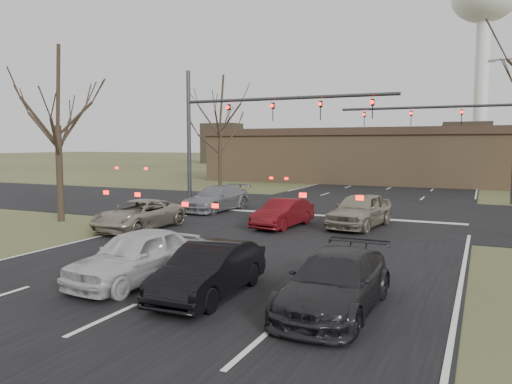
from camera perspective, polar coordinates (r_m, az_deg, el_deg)
ground at (r=14.58m, az=-6.42°, el=-9.51°), size 360.00×360.00×0.00m
road_main at (r=72.52m, az=18.79°, el=2.23°), size 14.00×300.00×0.02m
road_cross at (r=28.27m, az=9.43°, el=-2.21°), size 200.00×14.00×0.02m
building at (r=50.35m, az=18.59°, el=3.95°), size 42.40×10.40×5.30m
water_tower at (r=135.82m, az=24.67°, el=18.50°), size 15.00×15.00×44.50m
mast_arm_near at (r=28.04m, az=-1.98°, el=8.16°), size 12.12×0.24×8.00m
mast_arm_far at (r=35.10m, az=22.95°, el=7.10°), size 11.12×0.24×8.00m
tree_left_near at (r=26.21m, az=-21.86°, el=11.24°), size 5.10×5.10×8.50m
tree_left_far at (r=42.40m, az=-4.17°, el=10.31°), size 5.70×5.70×9.50m
car_silver_suv at (r=22.62m, az=-13.27°, el=-2.56°), size 2.22×4.74×1.31m
car_white_sedan at (r=14.05m, az=-13.45°, el=-7.14°), size 2.15×4.44×1.46m
car_black_hatch at (r=12.51m, az=-5.35°, el=-8.89°), size 1.54×4.07×1.33m
car_charcoal_sedan at (r=11.55m, az=9.03°, el=-10.16°), size 1.94×4.61×1.33m
car_grey_ahead at (r=28.29m, az=-4.56°, el=-0.73°), size 2.44×5.05×1.42m
car_red_ahead at (r=22.67m, az=3.10°, el=-2.44°), size 1.78×4.03×1.28m
car_silver_ahead at (r=23.05m, az=11.81°, el=-2.04°), size 2.48×4.85×1.58m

